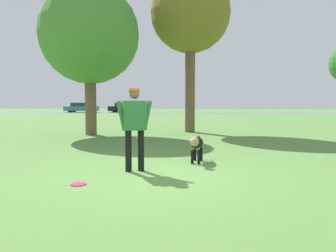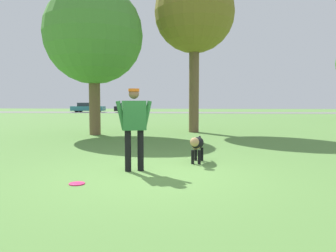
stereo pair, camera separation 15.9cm
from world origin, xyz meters
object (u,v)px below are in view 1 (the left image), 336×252
tree_near_left (90,35)px  parked_car_black (125,108)px  tree_mid_center (190,14)px  person (135,122)px  dog (197,144)px  frisbee (78,184)px  parked_car_teal (81,108)px

tree_near_left → parked_car_black: tree_near_left is taller
tree_mid_center → parked_car_black: tree_mid_center is taller
person → parked_car_black: (-7.36, 36.65, -0.39)m
dog → tree_near_left: (-4.40, 6.24, 3.83)m
frisbee → tree_mid_center: tree_mid_center is taller
parked_car_teal → frisbee: bearing=-72.6°
frisbee → tree_near_left: bearing=105.2°
frisbee → parked_car_teal: (-12.45, 37.82, 0.64)m
tree_near_left → parked_car_teal: (-10.15, 29.39, -3.63)m
dog → tree_near_left: 8.54m
tree_near_left → parked_car_teal: 31.31m
person → frisbee: 1.73m
tree_mid_center → dog: bearing=-89.2°
frisbee → tree_near_left: 9.72m
dog → parked_car_teal: parked_car_teal is taller
person → frisbee: person is taller
dog → parked_car_teal: (-14.55, 35.64, 0.20)m
parked_car_teal → parked_car_black: bearing=-0.9°
frisbee → parked_car_teal: 39.82m
dog → frisbee: (-2.10, -2.19, -0.43)m
parked_car_black → frisbee: bearing=-82.9°
person → parked_car_black: 37.39m
parked_car_teal → tree_mid_center: bearing=-63.4°
tree_near_left → parked_car_black: 29.91m
frisbee → tree_mid_center: bearing=78.8°
tree_near_left → person: bearing=-66.9°
person → parked_car_teal: bearing=90.3°
frisbee → parked_car_black: (-6.56, 37.81, 0.62)m
person → tree_mid_center: 9.97m
person → tree_near_left: bearing=93.5°
frisbee → parked_car_teal: bearing=108.2°
dog → frisbee: dog is taller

